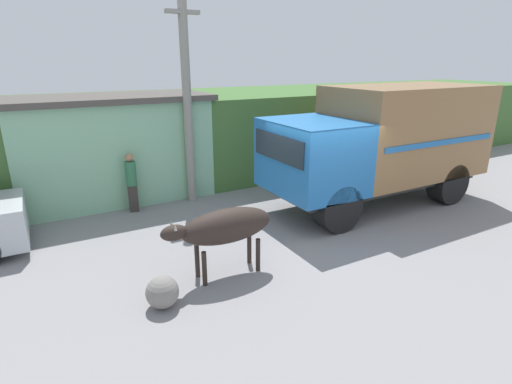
{
  "coord_description": "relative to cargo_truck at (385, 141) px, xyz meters",
  "views": [
    {
      "loc": [
        -5.83,
        -7.14,
        3.95
      ],
      "look_at": [
        -1.91,
        -0.11,
        1.27
      ],
      "focal_mm": 28.0,
      "sensor_mm": 36.0,
      "label": 1
    }
  ],
  "objects": [
    {
      "name": "building_backdrop",
      "position": [
        -6.49,
        4.21,
        -0.3
      ],
      "size": [
        5.53,
        2.7,
        3.0
      ],
      "color": "#8CC69E",
      "rests_on": "ground_plane"
    },
    {
      "name": "utility_pole",
      "position": [
        -4.66,
        2.84,
        1.19
      ],
      "size": [
        0.9,
        0.24,
        5.8
      ],
      "color": "gray",
      "rests_on": "ground_plane"
    },
    {
      "name": "cargo_truck",
      "position": [
        0.0,
        0.0,
        0.0
      ],
      "size": [
        6.57,
        2.47,
        3.27
      ],
      "rotation": [
        0.0,
        0.0,
        -0.0
      ],
      "color": "#2D2D2D",
      "rests_on": "ground_plane"
    },
    {
      "name": "hillside_embankment",
      "position": [
        -2.6,
        5.68,
        -0.41
      ],
      "size": [
        32.0,
        5.3,
        2.81
      ],
      "color": "#426B33",
      "rests_on": "ground_plane"
    },
    {
      "name": "brown_cow",
      "position": [
        -5.61,
        -1.53,
        -0.83
      ],
      "size": [
        2.17,
        0.65,
        1.33
      ],
      "rotation": [
        0.0,
        0.0,
        0.24
      ],
      "color": "#2D231E",
      "rests_on": "ground_plane"
    },
    {
      "name": "roadside_rock",
      "position": [
        -6.99,
        -1.99,
        -1.54
      ],
      "size": [
        0.55,
        0.55,
        0.55
      ],
      "color": "gray",
      "rests_on": "ground_plane"
    },
    {
      "name": "pedestrian_on_hill",
      "position": [
        -6.37,
        2.74,
        -0.91
      ],
      "size": [
        0.35,
        0.35,
        1.62
      ],
      "rotation": [
        0.0,
        0.0,
        2.83
      ],
      "color": "#38332D",
      "rests_on": "ground_plane"
    },
    {
      "name": "ground_plane",
      "position": [
        -2.6,
        -0.64,
        -1.82
      ],
      "size": [
        60.0,
        60.0,
        0.0
      ],
      "primitive_type": "plane",
      "color": "gray"
    }
  ]
}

